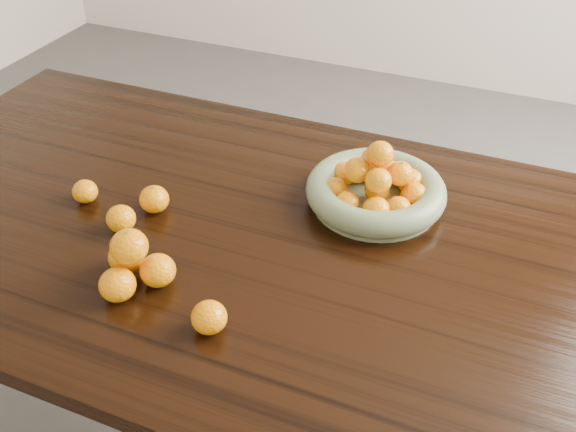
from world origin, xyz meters
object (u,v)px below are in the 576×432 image
at_px(dining_table, 274,268).
at_px(loose_orange_0, 154,199).
at_px(fruit_bowl, 376,189).
at_px(orange_pyramid, 133,264).

height_order(dining_table, loose_orange_0, loose_orange_0).
bearing_deg(fruit_bowl, dining_table, -129.70).
bearing_deg(dining_table, loose_orange_0, -176.83).
relative_size(dining_table, fruit_bowl, 6.42).
distance_m(dining_table, orange_pyramid, 0.33).
xyz_separation_m(dining_table, orange_pyramid, (-0.19, -0.23, 0.14)).
distance_m(dining_table, fruit_bowl, 0.28).
bearing_deg(dining_table, orange_pyramid, -129.17).
height_order(fruit_bowl, orange_pyramid, fruit_bowl).
bearing_deg(dining_table, fruit_bowl, 50.30).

